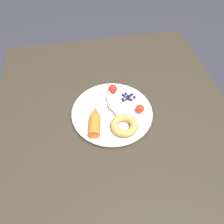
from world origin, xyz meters
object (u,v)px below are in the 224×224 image
Objects in this scene: donut at (124,126)px; blueberry_pile at (128,97)px; carrot_orange at (95,120)px; tomato_mid at (140,110)px; dining_table at (116,131)px; banana at (115,105)px; tomato_near at (113,89)px; plate at (112,112)px.

donut is 1.66× the size of blueberry_pile.
tomato_mid is at bearing 97.65° from carrot_orange.
dining_table is 0.15m from tomato_mid.
donut reaches higher than blueberry_pile.
donut is at bearing 8.77° from banana.
tomato_near is at bearing -128.63° from blueberry_pile.
dining_table is 0.16m from carrot_orange.
tomato_near is (-0.14, 0.09, -0.00)m from carrot_orange.
tomato_mid is (-0.06, 0.07, 0.00)m from donut.
blueberry_pile is 0.07m from tomato_near.
blueberry_pile reaches higher than dining_table.
tomato_near is at bearing 168.54° from plate.
banana is 0.08m from tomato_near.
donut is at bearing 20.35° from plate.
banana is 3.71× the size of blueberry_pile.
carrot_orange is 3.66× the size of tomato_near.
carrot_orange is 0.10m from donut.
banana is 6.04× the size of tomato_near.
carrot_orange is 0.17m from tomato_near.
dining_table is at bearing 39.28° from plate.
tomato_near is (-0.08, 0.01, 0.01)m from banana.
tomato_mid is (0.00, 0.09, 0.13)m from dining_table.
plate is 2.30× the size of carrot_orange.
tomato_mid is at bearing 33.78° from tomato_near.
blueberry_pile reaches higher than plate.
tomato_near is 1.10× the size of tomato_mid.
plate is 5.18× the size of blueberry_pile.
tomato_near reaches higher than donut.
donut is 0.09m from tomato_mid.
banana is 0.07m from blueberry_pile.
carrot_orange is at bearing -82.35° from tomato_mid.
donut is (0.08, 0.03, 0.02)m from plate.
dining_table is 10.68× the size of donut.
dining_table is at bearing -39.54° from blueberry_pile.
dining_table is 4.78× the size of banana.
carrot_orange is (0.06, -0.08, 0.01)m from banana.
donut is 0.14m from blueberry_pile.
blueberry_pile is (-0.10, 0.14, -0.01)m from carrot_orange.
carrot_orange is at bearing -52.15° from banana.
tomato_mid is (0.02, 0.10, 0.02)m from plate.
tomato_mid is at bearing 64.77° from banana.
tomato_near is (-0.10, 0.02, 0.02)m from plate.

